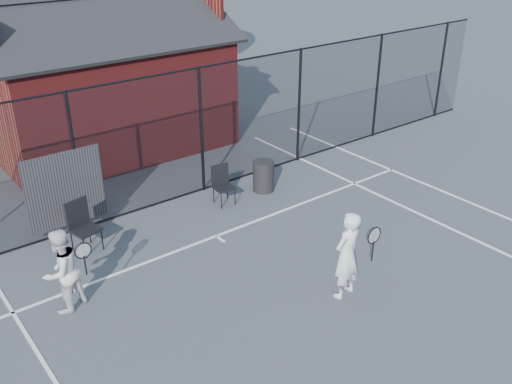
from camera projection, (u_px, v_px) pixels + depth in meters
ground at (315, 308)px, 9.67m from camera, size 80.00×80.00×0.00m
court_lines at (375, 350)px, 8.73m from camera, size 11.02×18.00×0.01m
fence at (151, 146)px, 12.40m from camera, size 22.04×3.00×3.00m
clubhouse at (107, 91)px, 15.61m from camera, size 6.50×4.36×4.19m
player_front at (347, 255)px, 9.66m from camera, size 0.75×0.57×1.62m
player_back at (62, 271)px, 9.34m from camera, size 0.89×0.81×1.50m
chair_left at (85, 228)px, 11.08m from camera, size 0.60×0.61×1.03m
chair_right at (224, 186)px, 12.91m from camera, size 0.47×0.49×0.90m
waste_bin at (263, 176)px, 13.57m from camera, size 0.61×0.61×0.75m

